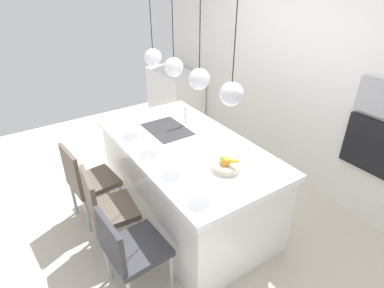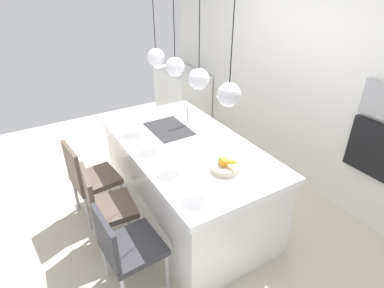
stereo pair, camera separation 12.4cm
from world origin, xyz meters
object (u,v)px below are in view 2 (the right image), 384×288
(chair_near, at_px, (89,177))
(fruit_bowl, at_px, (225,166))
(chair_far, at_px, (125,246))
(oven, at_px, (376,150))
(chair_middle, at_px, (105,205))

(chair_near, bearing_deg, fruit_bowl, 40.74)
(chair_far, bearing_deg, oven, 78.70)
(oven, distance_m, chair_middle, 2.73)
(chair_middle, height_order, chair_far, chair_middle)
(oven, bearing_deg, chair_middle, -112.61)
(chair_middle, bearing_deg, fruit_bowl, 59.15)
(chair_far, bearing_deg, chair_middle, 179.88)
(chair_far, bearing_deg, fruit_bowl, 87.82)
(oven, height_order, chair_middle, oven)
(oven, xyz_separation_m, chair_far, (-0.50, -2.49, -0.42))
(chair_middle, bearing_deg, chair_far, -0.12)
(chair_near, bearing_deg, chair_far, 0.18)
(fruit_bowl, height_order, oven, oven)
(fruit_bowl, xyz_separation_m, oven, (0.46, 1.53, -0.07))
(fruit_bowl, relative_size, oven, 0.48)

